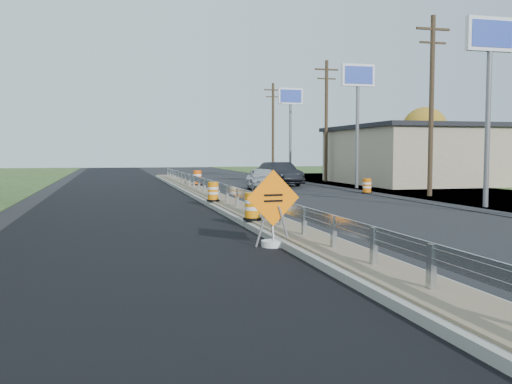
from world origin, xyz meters
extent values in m
plane|color=black|center=(0.00, 0.00, 0.00)|extent=(140.00, 140.00, 0.00)
cube|color=black|center=(-4.40, 10.00, 0.01)|extent=(7.20, 120.00, 0.01)
cube|color=gray|center=(0.00, 8.00, 0.09)|extent=(1.60, 55.00, 0.18)
cube|color=brown|center=(0.00, 8.00, 0.20)|extent=(1.25, 55.00, 0.05)
cube|color=silver|center=(0.00, -10.00, 0.58)|extent=(0.10, 0.15, 0.70)
cube|color=silver|center=(0.00, -8.00, 0.58)|extent=(0.10, 0.15, 0.70)
cube|color=silver|center=(0.00, -6.00, 0.58)|extent=(0.10, 0.15, 0.70)
cube|color=silver|center=(0.00, -4.00, 0.58)|extent=(0.10, 0.15, 0.70)
cube|color=silver|center=(0.00, -2.00, 0.58)|extent=(0.10, 0.15, 0.70)
cube|color=silver|center=(0.00, 0.00, 0.58)|extent=(0.10, 0.15, 0.70)
cube|color=silver|center=(0.00, 2.00, 0.58)|extent=(0.10, 0.15, 0.70)
cube|color=silver|center=(0.00, 4.00, 0.58)|extent=(0.10, 0.15, 0.70)
cube|color=silver|center=(0.00, 6.00, 0.58)|extent=(0.10, 0.15, 0.70)
cube|color=silver|center=(0.00, 8.00, 0.58)|extent=(0.10, 0.15, 0.70)
cube|color=silver|center=(0.00, 10.00, 0.58)|extent=(0.10, 0.15, 0.70)
cube|color=silver|center=(0.00, 12.00, 0.58)|extent=(0.10, 0.15, 0.70)
cube|color=silver|center=(0.00, 14.00, 0.58)|extent=(0.10, 0.15, 0.70)
cube|color=silver|center=(0.00, 16.00, 0.58)|extent=(0.10, 0.15, 0.70)
cube|color=silver|center=(0.00, 18.00, 0.58)|extent=(0.10, 0.15, 0.70)
cube|color=silver|center=(0.00, 20.00, 0.58)|extent=(0.10, 0.15, 0.70)
cube|color=silver|center=(0.00, 22.00, 0.58)|extent=(0.10, 0.15, 0.70)
cube|color=silver|center=(0.00, 24.00, 0.58)|extent=(0.10, 0.15, 0.70)
cube|color=silver|center=(0.00, 26.00, 0.58)|extent=(0.10, 0.15, 0.70)
cube|color=silver|center=(0.00, 28.00, 0.58)|extent=(0.10, 0.15, 0.70)
cube|color=silver|center=(0.00, 30.00, 0.58)|extent=(0.10, 0.15, 0.70)
cube|color=silver|center=(0.00, 32.00, 0.58)|extent=(0.10, 0.15, 0.70)
cube|color=silver|center=(0.00, 9.00, 0.78)|extent=(0.04, 46.00, 0.34)
cube|color=silver|center=(0.00, 9.00, 0.70)|extent=(0.06, 46.00, 0.03)
cube|color=silver|center=(0.00, 9.00, 0.86)|extent=(0.06, 46.00, 0.03)
cube|color=tan|center=(21.00, 20.00, 2.00)|extent=(18.00, 12.00, 4.00)
cube|color=black|center=(21.00, 20.00, 4.12)|extent=(18.50, 12.50, 0.30)
cube|color=black|center=(12.05, 20.00, 1.60)|extent=(0.08, 7.20, 2.20)
cylinder|color=slate|center=(10.50, 3.00, 3.40)|extent=(0.22, 0.22, 6.80)
cube|color=white|center=(10.50, 3.00, 7.20)|extent=(2.20, 0.25, 1.40)
cube|color=#263FB2|center=(10.50, 3.00, 7.20)|extent=(1.90, 0.30, 1.10)
cylinder|color=slate|center=(10.50, 16.00, 3.40)|extent=(0.22, 0.22, 6.80)
cube|color=white|center=(10.50, 16.00, 7.20)|extent=(2.20, 0.25, 1.40)
cube|color=#263FB2|center=(10.50, 16.00, 7.20)|extent=(1.90, 0.30, 1.10)
cylinder|color=slate|center=(10.50, 30.00, 3.40)|extent=(0.22, 0.22, 6.80)
cube|color=white|center=(10.50, 30.00, 7.20)|extent=(2.20, 0.25, 1.40)
cube|color=#263FB2|center=(10.50, 30.00, 7.20)|extent=(1.90, 0.30, 1.10)
cylinder|color=#473523|center=(11.50, 9.00, 4.70)|extent=(0.26, 0.26, 9.40)
cube|color=#473523|center=(11.50, 9.00, 8.70)|extent=(1.90, 0.12, 0.12)
cube|color=#473523|center=(11.50, 9.00, 8.00)|extent=(1.50, 0.10, 0.10)
cylinder|color=#473523|center=(11.50, 24.00, 4.70)|extent=(0.26, 0.26, 9.40)
cube|color=#473523|center=(11.50, 24.00, 8.70)|extent=(1.90, 0.12, 0.12)
cube|color=#473523|center=(11.50, 24.00, 8.00)|extent=(1.50, 0.10, 0.10)
cylinder|color=#473523|center=(11.50, 39.00, 4.70)|extent=(0.26, 0.26, 9.40)
cube|color=#473523|center=(11.50, 39.00, 8.70)|extent=(1.90, 0.12, 0.12)
cube|color=#473523|center=(11.50, 39.00, 8.00)|extent=(1.50, 0.10, 0.10)
cylinder|color=#473523|center=(26.00, 34.00, 1.54)|extent=(0.36, 0.36, 3.08)
sphere|color=#A16E22|center=(26.00, 34.00, 4.55)|extent=(4.62, 4.62, 4.62)
cylinder|color=white|center=(-0.94, -4.38, 0.08)|extent=(0.58, 0.58, 0.17)
cube|color=slate|center=(-1.23, -4.38, 0.52)|extent=(0.34, 0.08, 1.00)
cube|color=slate|center=(-0.65, -4.38, 0.52)|extent=(0.34, 0.08, 1.00)
cube|color=slate|center=(-0.94, -4.33, 0.52)|extent=(0.07, 0.26, 1.02)
cube|color=orange|center=(-0.94, -4.38, 1.22)|extent=(1.38, 0.19, 1.39)
cube|color=black|center=(-0.94, -4.40, 1.29)|extent=(0.49, 0.06, 0.05)
cube|color=black|center=(-0.94, -4.40, 1.15)|extent=(0.49, 0.06, 0.05)
cylinder|color=black|center=(-0.55, -0.69, 0.27)|extent=(0.58, 0.58, 0.08)
cylinder|color=orange|center=(-0.55, -0.69, 0.68)|extent=(0.46, 0.46, 0.81)
cylinder|color=white|center=(-0.55, -0.69, 0.81)|extent=(0.48, 0.48, 0.11)
cylinder|color=white|center=(-0.55, -0.69, 0.60)|extent=(0.48, 0.48, 0.11)
cylinder|color=black|center=(-0.55, 6.34, 0.27)|extent=(0.56, 0.56, 0.08)
cylinder|color=orange|center=(-0.55, 6.34, 0.66)|extent=(0.45, 0.45, 0.79)
cylinder|color=white|center=(-0.55, 6.34, 0.79)|extent=(0.46, 0.46, 0.10)
cylinder|color=white|center=(-0.55, 6.34, 0.59)|extent=(0.46, 0.46, 0.10)
cylinder|color=black|center=(0.55, 18.28, 0.27)|extent=(0.64, 0.64, 0.09)
cylinder|color=#FF590A|center=(0.55, 18.28, 0.72)|extent=(0.51, 0.51, 0.90)
cylinder|color=white|center=(0.55, 18.28, 0.87)|extent=(0.53, 0.53, 0.12)
cylinder|color=white|center=(0.55, 18.28, 0.64)|extent=(0.53, 0.53, 0.12)
cylinder|color=black|center=(9.20, 11.73, 0.04)|extent=(0.58, 0.58, 0.08)
cylinder|color=#DA6309|center=(9.20, 11.73, 0.45)|extent=(0.47, 0.47, 0.82)
cylinder|color=white|center=(9.20, 11.73, 0.58)|extent=(0.48, 0.48, 0.11)
cylinder|color=white|center=(9.20, 11.73, 0.37)|extent=(0.48, 0.48, 0.11)
cylinder|color=black|center=(8.47, 23.32, 0.04)|extent=(0.62, 0.62, 0.08)
cylinder|color=#E83D09|center=(8.47, 23.32, 0.47)|extent=(0.50, 0.50, 0.87)
cylinder|color=white|center=(8.47, 23.32, 0.62)|extent=(0.51, 0.51, 0.11)
cylinder|color=white|center=(8.47, 23.32, 0.39)|extent=(0.51, 0.51, 0.11)
imported|color=silver|center=(4.11, 15.51, 0.71)|extent=(2.08, 4.31, 1.42)
imported|color=black|center=(6.75, 20.70, 0.81)|extent=(2.20, 5.08, 1.63)
camera|label=1|loc=(-4.79, -17.78, 2.35)|focal=40.00mm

